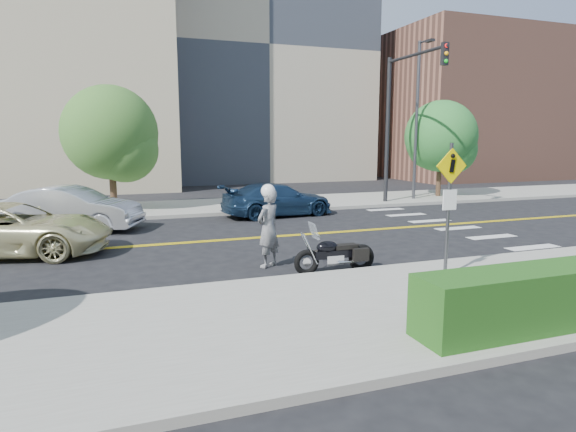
# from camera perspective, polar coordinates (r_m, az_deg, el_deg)

# --- Properties ---
(ground_plane) EXTENTS (120.00, 120.00, 0.00)m
(ground_plane) POSITION_cam_1_polar(r_m,az_deg,el_deg) (15.66, -9.16, -2.95)
(ground_plane) COLOR black
(ground_plane) RESTS_ON ground
(sidewalk_near) EXTENTS (60.00, 5.00, 0.15)m
(sidewalk_near) POSITION_cam_1_polar(r_m,az_deg,el_deg) (8.65, 0.14, -12.26)
(sidewalk_near) COLOR #9E9B91
(sidewalk_near) RESTS_ON ground_plane
(sidewalk_far) EXTENTS (60.00, 5.00, 0.15)m
(sidewalk_far) POSITION_cam_1_polar(r_m,az_deg,el_deg) (22.97, -12.58, 0.93)
(sidewalk_far) COLOR #9E9B91
(sidewalk_far) RESTS_ON ground_plane
(building_mid) EXTENTS (18.00, 14.00, 20.00)m
(building_mid) POSITION_cam_1_polar(r_m,az_deg,el_deg) (43.00, -5.14, 18.05)
(building_mid) COLOR #A39984
(building_mid) RESTS_ON ground_plane
(building_right) EXTENTS (14.00, 12.00, 12.00)m
(building_right) POSITION_cam_1_polar(r_m,az_deg,el_deg) (45.43, 20.15, 11.98)
(building_right) COLOR #8C5947
(building_right) RESTS_ON ground_plane
(lamp_post) EXTENTS (0.16, 0.16, 8.00)m
(lamp_post) POSITION_cam_1_polar(r_m,az_deg,el_deg) (26.15, 14.98, 10.76)
(lamp_post) COLOR #4C4C51
(lamp_post) RESTS_ON sidewalk_far
(traffic_light) EXTENTS (0.28, 4.50, 7.00)m
(traffic_light) POSITION_cam_1_polar(r_m,az_deg,el_deg) (23.88, 12.95, 12.28)
(traffic_light) COLOR black
(traffic_light) RESTS_ON sidewalk_far
(pedestrian_sign) EXTENTS (0.78, 0.08, 3.00)m
(pedestrian_sign) POSITION_cam_1_polar(r_m,az_deg,el_deg) (11.24, 18.58, 2.14)
(pedestrian_sign) COLOR #4C4C51
(pedestrian_sign) RESTS_ON sidewalk_near
(motorcyclist) EXTENTS (0.87, 0.80, 2.13)m
(motorcyclist) POSITION_cam_1_polar(r_m,az_deg,el_deg) (12.17, -2.35, -1.19)
(motorcyclist) COLOR silver
(motorcyclist) RESTS_ON ground
(motorcycle) EXTENTS (2.06, 0.67, 1.25)m
(motorcycle) POSITION_cam_1_polar(r_m,az_deg,el_deg) (11.89, 5.65, -3.61)
(motorcycle) COLOR black
(motorcycle) RESTS_ON ground
(suv) EXTENTS (5.76, 3.65, 1.48)m
(suv) POSITION_cam_1_polar(r_m,az_deg,el_deg) (15.51, -29.96, -1.38)
(suv) COLOR beige
(suv) RESTS_ON ground
(parked_car_silver) EXTENTS (5.08, 3.36, 1.58)m
(parked_car_silver) POSITION_cam_1_polar(r_m,az_deg,el_deg) (18.76, -24.29, 0.79)
(parked_car_silver) COLOR #BABCC3
(parked_car_silver) RESTS_ON ground
(parked_car_blue) EXTENTS (5.00, 2.49, 1.40)m
(parked_car_blue) POSITION_cam_1_polar(r_m,az_deg,el_deg) (20.47, -1.23, 1.95)
(parked_car_blue) COLOR navy
(parked_car_blue) RESTS_ON ground
(tree_far_a) EXTENTS (4.07, 4.07, 5.56)m
(tree_far_a) POSITION_cam_1_polar(r_m,az_deg,el_deg) (22.46, -20.34, 9.23)
(tree_far_a) COLOR #382619
(tree_far_a) RESTS_ON ground
(tree_far_b) EXTENTS (3.87, 3.87, 5.35)m
(tree_far_b) POSITION_cam_1_polar(r_m,az_deg,el_deg) (27.79, 17.65, 8.98)
(tree_far_b) COLOR #382619
(tree_far_b) RESTS_ON ground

